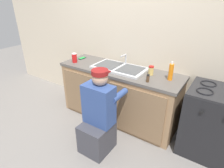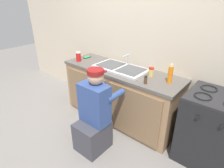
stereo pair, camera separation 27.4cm
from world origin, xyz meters
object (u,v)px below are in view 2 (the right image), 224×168
(spice_bottle_pepper, at_px, (146,80))
(soap_bottle_orange, at_px, (170,74))
(sink_double_basin, at_px, (121,68))
(cell_phone, at_px, (87,57))
(soda_cup_red, at_px, (78,57))
(plumber_person, at_px, (94,118))
(stove_range, at_px, (211,129))
(condiment_jar, at_px, (151,72))

(spice_bottle_pepper, bearing_deg, soap_bottle_orange, 45.03)
(sink_double_basin, height_order, cell_phone, sink_double_basin)
(cell_phone, xyz_separation_m, soda_cup_red, (0.03, -0.22, 0.07))
(sink_double_basin, relative_size, plumber_person, 0.72)
(spice_bottle_pepper, bearing_deg, cell_phone, 168.91)
(soap_bottle_orange, distance_m, soda_cup_red, 1.54)
(plumber_person, bearing_deg, soap_bottle_orange, 51.09)
(sink_double_basin, relative_size, stove_range, 0.89)
(sink_double_basin, xyz_separation_m, stove_range, (1.36, -0.00, -0.44))
(stove_range, relative_size, condiment_jar, 7.05)
(stove_range, height_order, soap_bottle_orange, soap_bottle_orange)
(cell_phone, bearing_deg, soda_cup_red, -81.16)
(plumber_person, distance_m, soap_bottle_orange, 1.11)
(stove_range, xyz_separation_m, cell_phone, (-2.16, 0.07, 0.43))
(cell_phone, bearing_deg, stove_range, -1.82)
(soda_cup_red, bearing_deg, condiment_jar, 8.92)
(stove_range, xyz_separation_m, plumber_person, (-1.21, -0.74, 0.01))
(stove_range, distance_m, soda_cup_red, 2.19)
(soap_bottle_orange, bearing_deg, spice_bottle_pepper, -134.97)
(stove_range, bearing_deg, soda_cup_red, -175.96)
(sink_double_basin, relative_size, soap_bottle_orange, 3.20)
(soda_cup_red, bearing_deg, spice_bottle_pepper, -1.98)
(soda_cup_red, bearing_deg, soap_bottle_orange, 6.42)
(plumber_person, relative_size, cell_phone, 7.89)
(sink_double_basin, bearing_deg, soda_cup_red, -168.81)
(soap_bottle_orange, xyz_separation_m, condiment_jar, (-0.28, 0.02, -0.05))
(spice_bottle_pepper, distance_m, soap_bottle_orange, 0.31)
(spice_bottle_pepper, xyz_separation_m, condiment_jar, (-0.06, 0.24, 0.01))
(condiment_jar, bearing_deg, plumber_person, -113.11)
(plumber_person, bearing_deg, soda_cup_red, 147.41)
(spice_bottle_pepper, distance_m, cell_phone, 1.38)
(soap_bottle_orange, bearing_deg, condiment_jar, 175.01)
(spice_bottle_pepper, relative_size, soap_bottle_orange, 0.42)
(sink_double_basin, bearing_deg, condiment_jar, 5.24)
(stove_range, bearing_deg, soap_bottle_orange, 177.86)
(cell_phone, distance_m, condiment_jar, 1.29)
(spice_bottle_pepper, height_order, condiment_jar, condiment_jar)
(plumber_person, relative_size, spice_bottle_pepper, 10.52)
(plumber_person, xyz_separation_m, condiment_jar, (0.33, 0.78, 0.47))
(stove_range, bearing_deg, plumber_person, -148.57)
(stove_range, bearing_deg, condiment_jar, 176.95)
(plumber_person, height_order, spice_bottle_pepper, plumber_person)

